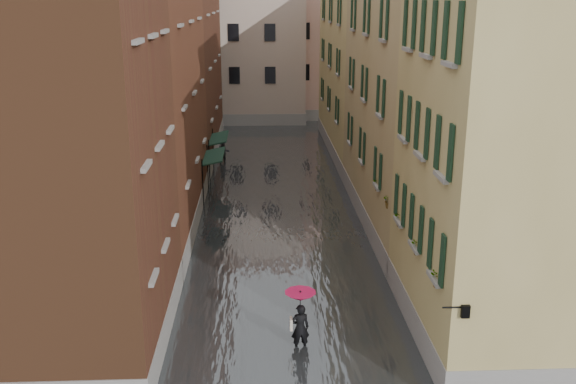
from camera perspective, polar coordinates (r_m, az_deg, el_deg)
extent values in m
plane|color=#4E4F50|center=(23.53, 0.01, -10.45)|extent=(120.00, 120.00, 0.00)
cube|color=#45494C|center=(35.54, -0.93, -0.60)|extent=(10.00, 60.00, 0.20)
cube|color=brown|center=(20.28, -19.93, 3.59)|extent=(6.00, 8.00, 13.00)
cube|color=#572E1B|center=(30.81, -14.01, 7.92)|extent=(6.00, 14.00, 12.50)
cube|color=brown|center=(45.43, -10.45, 11.88)|extent=(6.00, 16.00, 14.00)
cube|color=#A29153|center=(21.09, 19.65, 2.00)|extent=(6.00, 8.00, 11.50)
cube|color=tan|center=(31.20, 12.34, 8.61)|extent=(6.00, 14.00, 13.00)
cube|color=#A29153|center=(45.84, 7.55, 10.48)|extent=(6.00, 16.00, 11.50)
cube|color=#B29F8D|center=(59.05, -4.67, 12.73)|extent=(12.00, 9.00, 13.00)
cube|color=tan|center=(61.44, 4.02, 12.44)|extent=(10.00, 9.00, 12.00)
cube|color=#163225|center=(35.05, -6.61, 3.20)|extent=(1.09, 3.35, 0.31)
cylinder|color=black|center=(33.77, -7.58, 0.61)|extent=(0.06, 0.06, 2.80)
cylinder|color=black|center=(36.99, -7.15, 2.07)|extent=(0.06, 0.06, 2.80)
cube|color=#163225|center=(39.58, -6.17, 4.81)|extent=(1.09, 3.35, 0.31)
cylinder|color=black|center=(38.25, -7.01, 2.58)|extent=(0.06, 0.06, 2.80)
cylinder|color=black|center=(41.49, -6.67, 3.73)|extent=(0.06, 0.06, 2.80)
cylinder|color=black|center=(17.49, 14.52, -9.90)|extent=(0.60, 0.05, 0.05)
cube|color=black|center=(17.62, 15.45, -10.13)|extent=(0.22, 0.22, 0.35)
cube|color=beige|center=(17.62, 15.45, -10.13)|extent=(0.14, 0.14, 0.24)
cube|color=brown|center=(18.88, 13.33, -7.55)|extent=(0.22, 0.85, 0.18)
imported|color=#265926|center=(18.72, 13.42, -6.38)|extent=(0.59, 0.51, 0.66)
cube|color=brown|center=(21.00, 11.61, -4.88)|extent=(0.22, 0.85, 0.18)
imported|color=#265926|center=(20.85, 11.68, -3.81)|extent=(0.59, 0.51, 0.66)
cube|color=brown|center=(23.41, 10.08, -2.48)|extent=(0.22, 0.85, 0.18)
imported|color=#265926|center=(23.27, 10.13, -1.50)|extent=(0.59, 0.51, 0.66)
cube|color=brown|center=(25.32, 9.09, -0.92)|extent=(0.22, 0.85, 0.18)
imported|color=#265926|center=(25.20, 9.13, -0.01)|extent=(0.59, 0.51, 0.66)
cube|color=brown|center=(27.56, 8.12, 0.61)|extent=(0.22, 0.85, 0.18)
imported|color=#265926|center=(27.45, 8.16, 1.45)|extent=(0.59, 0.51, 0.66)
imported|color=black|center=(20.71, 1.08, -11.99)|extent=(0.64, 0.47, 1.63)
cube|color=beige|center=(20.67, 0.29, -11.62)|extent=(0.08, 0.30, 0.38)
cylinder|color=black|center=(20.45, 1.09, -10.68)|extent=(0.02, 0.02, 1.00)
cone|color=#AD0B3B|center=(20.19, 1.10, -9.25)|extent=(1.00, 1.00, 0.28)
imported|color=black|center=(43.24, -5.72, 3.52)|extent=(0.95, 0.83, 1.64)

